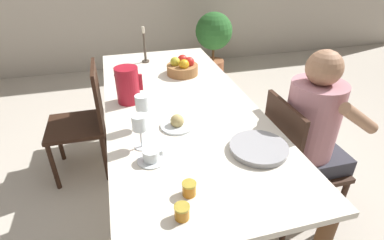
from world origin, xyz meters
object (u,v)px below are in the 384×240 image
object	(u,v)px
teacup_near_person	(151,156)
jam_jar_amber	(182,211)
person_seated	(315,130)
bread_plate	(177,123)
potted_plant	(214,37)
jam_jar_red	(189,188)
fruit_bowl	(183,67)
candlestick_tall	(145,49)
chair_opposite	(84,119)
serving_tray	(259,148)
wine_glass_juice	(140,125)
red_pitcher	(128,85)
chair_person_side	(295,161)
wine_glass_water	(142,104)

from	to	relation	value
teacup_near_person	jam_jar_amber	distance (m)	0.36
person_seated	teacup_near_person	xyz separation A→B (m)	(-0.97, -0.14, 0.11)
bread_plate	potted_plant	world-z (taller)	potted_plant
jam_jar_red	fruit_bowl	distance (m)	1.26
candlestick_tall	potted_plant	size ratio (longest dim) A/B	0.34
chair_opposite	teacup_near_person	world-z (taller)	chair_opposite
teacup_near_person	serving_tray	distance (m)	0.51
wine_glass_juice	jam_jar_amber	bearing A→B (deg)	-79.59
chair_opposite	red_pitcher	size ratio (longest dim) A/B	3.92
teacup_near_person	bread_plate	size ratio (longest dim) A/B	0.72
chair_person_side	wine_glass_water	world-z (taller)	wine_glass_water
serving_tray	jam_jar_amber	world-z (taller)	jam_jar_amber
candlestick_tall	potted_plant	xyz separation A→B (m)	(1.07, 1.38, -0.34)
person_seated	candlestick_tall	size ratio (longest dim) A/B	4.02
teacup_near_person	red_pitcher	bearing A→B (deg)	94.12
red_pitcher	wine_glass_water	xyz separation A→B (m)	(0.05, -0.33, 0.03)
jam_jar_red	wine_glass_water	bearing A→B (deg)	101.14
wine_glass_juice	fruit_bowl	bearing A→B (deg)	64.37
wine_glass_juice	fruit_bowl	distance (m)	0.96
jam_jar_amber	teacup_near_person	bearing A→B (deg)	99.18
chair_person_side	teacup_near_person	world-z (taller)	chair_person_side
chair_person_side	person_seated	world-z (taller)	person_seated
red_pitcher	teacup_near_person	world-z (taller)	red_pitcher
red_pitcher	candlestick_tall	bearing A→B (deg)	74.31
chair_opposite	bread_plate	size ratio (longest dim) A/B	4.83
person_seated	jam_jar_amber	world-z (taller)	person_seated
bread_plate	fruit_bowl	world-z (taller)	fruit_bowl
chair_opposite	wine_glass_water	world-z (taller)	wine_glass_water
fruit_bowl	jam_jar_red	bearing A→B (deg)	-102.45
bread_plate	candlestick_tall	size ratio (longest dim) A/B	0.63
chair_opposite	jam_jar_red	xyz separation A→B (m)	(0.49, -1.26, 0.33)
wine_glass_water	teacup_near_person	world-z (taller)	wine_glass_water
candlestick_tall	bread_plate	bearing A→B (deg)	-88.43
jam_jar_amber	jam_jar_red	world-z (taller)	same
jam_jar_red	fruit_bowl	bearing A→B (deg)	77.55
chair_person_side	teacup_near_person	size ratio (longest dim) A/B	6.74
wine_glass_water	candlestick_tall	size ratio (longest dim) A/B	0.66
person_seated	jam_jar_amber	size ratio (longest dim) A/B	20.14
jam_jar_amber	jam_jar_red	distance (m)	0.12
serving_tray	fruit_bowl	bearing A→B (deg)	96.77
bread_plate	jam_jar_amber	distance (m)	0.62
chair_person_side	bread_plate	distance (m)	0.78
serving_tray	jam_jar_red	bearing A→B (deg)	-154.15
jam_jar_amber	jam_jar_red	size ratio (longest dim) A/B	1.00
teacup_near_person	jam_jar_amber	bearing A→B (deg)	-80.82
person_seated	wine_glass_water	bearing A→B (deg)	-99.15
candlestick_tall	jam_jar_red	bearing A→B (deg)	-91.36
wine_glass_water	jam_jar_amber	distance (m)	0.66
fruit_bowl	potted_plant	size ratio (longest dim) A/B	0.27
teacup_near_person	candlestick_tall	xyz separation A→B (m)	(0.15, 1.32, 0.09)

